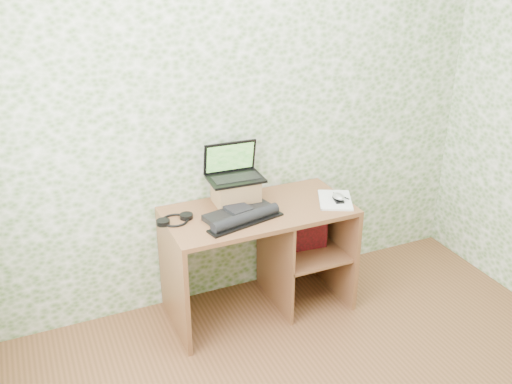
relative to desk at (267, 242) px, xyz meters
name	(u,v)px	position (x,y,z in m)	size (l,w,h in m)	color
wall_back	(239,113)	(-0.08, 0.28, 0.82)	(3.50, 3.50, 0.00)	white
desk	(267,242)	(0.00, 0.00, 0.00)	(1.20, 0.60, 0.75)	brown
riser	(236,192)	(-0.18, 0.12, 0.35)	(0.28, 0.23, 0.17)	brown
laptop	(233,170)	(-0.18, 0.15, 0.49)	(0.36, 0.26, 0.23)	black
keyboard	(242,215)	(-0.23, -0.11, 0.29)	(0.52, 0.36, 0.07)	black
headphones	(175,220)	(-0.61, 0.03, 0.28)	(0.24, 0.19, 0.03)	black
notepad	(335,200)	(0.44, -0.12, 0.28)	(0.21, 0.30, 0.01)	silver
mouse	(338,198)	(0.44, -0.14, 0.30)	(0.07, 0.11, 0.04)	silver
pen	(341,196)	(0.49, -0.10, 0.29)	(0.01, 0.01, 0.13)	black
red_box	(306,226)	(0.28, -0.03, 0.07)	(0.28, 0.09, 0.33)	maroon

